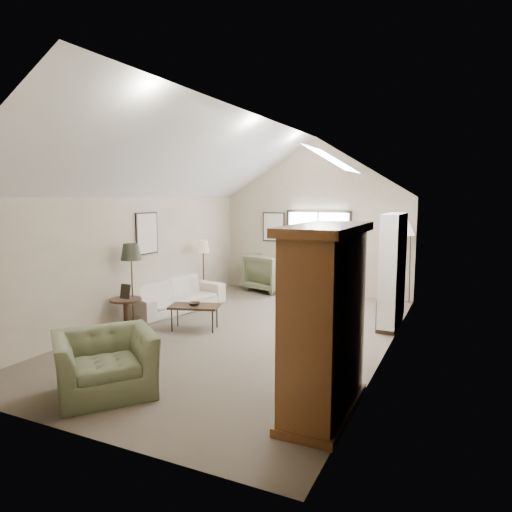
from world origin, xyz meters
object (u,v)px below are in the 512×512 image
at_px(coffee_table, 195,317).
at_px(side_table, 126,314).
at_px(sofa, 175,295).
at_px(armchair_far, 271,273).
at_px(side_chair, 318,277).
at_px(armoire, 325,321).
at_px(armchair_near, 105,363).

height_order(coffee_table, side_table, side_table).
xyz_separation_m(sofa, armchair_far, (1.08, 2.83, 0.15)).
bearing_deg(side_chair, coffee_table, -123.29).
height_order(armchair_far, coffee_table, armchair_far).
bearing_deg(armoire, side_table, 159.13).
bearing_deg(coffee_table, armoire, -34.69).
bearing_deg(sofa, armchair_far, -9.64).
distance_m(sofa, side_chair, 3.62).
relative_size(armoire, armchair_near, 1.81).
bearing_deg(armoire, armchair_far, 118.40).
height_order(side_table, side_chair, side_chair).
bearing_deg(armchair_near, armchair_far, 44.10).
bearing_deg(armchair_far, coffee_table, 109.11).
xyz_separation_m(armchair_far, coffee_table, (0.11, -3.89, -0.26)).
relative_size(armoire, coffee_table, 2.39).
xyz_separation_m(armchair_far, side_table, (-1.08, -4.43, -0.20)).
relative_size(armchair_far, side_chair, 1.08).
relative_size(armchair_far, coffee_table, 1.19).
bearing_deg(armchair_near, side_table, 74.80).
relative_size(armoire, side_table, 3.69).
bearing_deg(side_table, armchair_far, 76.27).
distance_m(sofa, armchair_far, 3.03).
relative_size(armchair_near, armchair_far, 1.11).
distance_m(armchair_far, side_chair, 1.37).
height_order(armchair_far, side_chair, side_chair).
bearing_deg(side_table, side_chair, 60.24).
bearing_deg(sofa, side_table, -168.72).
height_order(armoire, side_table, armoire).
relative_size(sofa, coffee_table, 2.58).
height_order(armchair_near, side_table, armchair_near).
height_order(armoire, sofa, armoire).
bearing_deg(sofa, side_chair, -31.14).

